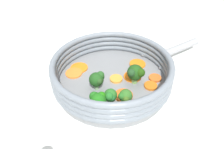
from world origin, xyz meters
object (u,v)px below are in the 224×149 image
(broccoli_floret_2, at_px, (125,97))
(carrot_slice_3, at_px, (151,86))
(carrot_slice_0, at_px, (116,80))
(broccoli_floret_4, at_px, (110,96))
(carrot_slice_7, at_px, (132,77))
(broccoli_floret_1, at_px, (135,73))
(broccoli_floret_0, at_px, (97,79))
(carrot_slice_1, at_px, (79,68))
(broccoli_floret_3, at_px, (98,100))
(carrot_slice_2, at_px, (74,73))
(skillet, at_px, (112,82))
(carrot_slice_4, at_px, (124,95))
(carrot_slice_5, at_px, (155,78))
(carrot_slice_6, at_px, (137,64))

(broccoli_floret_2, bearing_deg, carrot_slice_3, -123.74)
(carrot_slice_0, relative_size, broccoli_floret_4, 0.85)
(broccoli_floret_4, bearing_deg, carrot_slice_7, -108.82)
(broccoli_floret_1, bearing_deg, broccoli_floret_0, 23.11)
(carrot_slice_1, relative_size, carrot_slice_7, 1.05)
(carrot_slice_7, distance_m, broccoli_floret_3, 0.15)
(carrot_slice_2, height_order, broccoli_floret_2, broccoli_floret_2)
(skillet, bearing_deg, broccoli_floret_2, 119.47)
(carrot_slice_2, height_order, carrot_slice_3, carrot_slice_3)
(carrot_slice_1, distance_m, carrot_slice_4, 0.16)
(carrot_slice_2, xyz_separation_m, broccoli_floret_2, (-0.15, 0.09, 0.03))
(carrot_slice_3, xyz_separation_m, carrot_slice_5, (-0.01, -0.03, -0.00))
(carrot_slice_4, relative_size, carrot_slice_6, 0.97)
(carrot_slice_6, xyz_separation_m, carrot_slice_7, (0.01, 0.06, -0.00))
(skillet, bearing_deg, broccoli_floret_3, 87.44)
(carrot_slice_3, relative_size, broccoli_floret_4, 0.84)
(carrot_slice_0, relative_size, carrot_slice_7, 0.72)
(carrot_slice_7, relative_size, broccoli_floret_3, 0.94)
(carrot_slice_0, relative_size, carrot_slice_5, 1.02)
(carrot_slice_5, xyz_separation_m, broccoli_floret_2, (0.06, 0.11, 0.03))
(carrot_slice_5, height_order, broccoli_floret_4, broccoli_floret_4)
(carrot_slice_0, distance_m, broccoli_floret_0, 0.06)
(carrot_slice_3, relative_size, broccoli_floret_2, 0.74)
(carrot_slice_4, bearing_deg, carrot_slice_7, -97.80)
(carrot_slice_2, xyz_separation_m, broccoli_floret_0, (-0.08, 0.04, 0.03))
(skillet, distance_m, broccoli_floret_3, 0.12)
(carrot_slice_4, relative_size, carrot_slice_7, 0.96)
(carrot_slice_2, distance_m, broccoli_floret_2, 0.18)
(broccoli_floret_4, bearing_deg, broccoli_floret_0, -46.56)
(carrot_slice_6, xyz_separation_m, broccoli_floret_2, (0.01, 0.16, 0.03))
(broccoli_floret_3, distance_m, broccoli_floret_4, 0.03)
(carrot_slice_5, xyz_separation_m, broccoli_floret_1, (0.05, 0.03, 0.03))
(carrot_slice_1, bearing_deg, carrot_slice_4, 149.49)
(carrot_slice_4, xyz_separation_m, carrot_slice_6, (-0.02, -0.13, -0.00))
(carrot_slice_5, distance_m, broccoli_floret_4, 0.15)
(carrot_slice_0, bearing_deg, carrot_slice_3, 177.07)
(carrot_slice_6, distance_m, broccoli_floret_1, 0.09)
(carrot_slice_7, distance_m, broccoli_floret_2, 0.11)
(carrot_slice_0, xyz_separation_m, carrot_slice_1, (0.11, -0.03, -0.00))
(broccoli_floret_1, bearing_deg, carrot_slice_2, -2.50)
(carrot_slice_5, relative_size, broccoli_floret_1, 0.62)
(carrot_slice_7, relative_size, broccoli_floret_0, 0.99)
(carrot_slice_4, xyz_separation_m, broccoli_floret_4, (0.03, 0.03, 0.02))
(carrot_slice_6, relative_size, broccoli_floret_4, 1.16)
(carrot_slice_0, xyz_separation_m, broccoli_floret_3, (0.02, 0.11, 0.03))
(broccoli_floret_3, relative_size, broccoli_floret_4, 1.26)
(carrot_slice_2, xyz_separation_m, carrot_slice_5, (-0.21, -0.02, 0.00))
(carrot_slice_1, bearing_deg, carrot_slice_0, 165.18)
(skillet, height_order, broccoli_floret_1, broccoli_floret_1)
(carrot_slice_5, distance_m, carrot_slice_7, 0.06)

